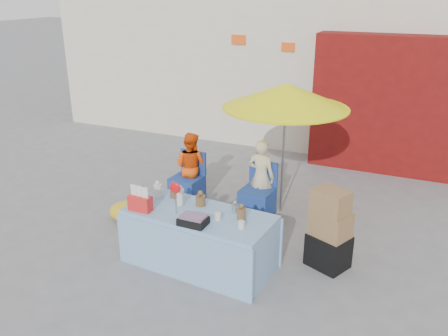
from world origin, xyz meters
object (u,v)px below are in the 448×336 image
at_px(chair_left, 188,188).
at_px(chair_right, 257,200).
at_px(umbrella, 286,96).
at_px(vendor_orange, 191,166).
at_px(market_table, 199,238).
at_px(vendor_beige, 261,177).
at_px(box_stack, 330,232).

relative_size(chair_left, chair_right, 1.00).
distance_m(chair_right, umbrella, 1.69).
xyz_separation_m(chair_left, chair_right, (1.25, 0.00, 0.00)).
relative_size(chair_right, vendor_orange, 0.72).
relative_size(market_table, umbrella, 0.96).
bearing_deg(umbrella, vendor_beige, -153.43).
distance_m(market_table, chair_left, 1.95).
distance_m(vendor_orange, box_stack, 2.83).
relative_size(vendor_beige, umbrella, 0.58).
xyz_separation_m(chair_right, umbrella, (0.30, 0.28, 1.64)).
xyz_separation_m(vendor_orange, vendor_beige, (1.25, 0.00, 0.02)).
bearing_deg(vendor_beige, chair_left, 10.57).
height_order(umbrella, box_stack, umbrella).
relative_size(chair_right, umbrella, 0.41).
xyz_separation_m(umbrella, box_stack, (1.04, -1.29, -1.39)).
xyz_separation_m(chair_right, vendor_beige, (-0.00, 0.13, 0.35)).
xyz_separation_m(market_table, box_stack, (1.54, 0.63, 0.12)).
height_order(vendor_beige, umbrella, umbrella).
distance_m(market_table, box_stack, 1.67).
bearing_deg(market_table, chair_right, 87.79).
bearing_deg(chair_right, vendor_beige, 94.95).
distance_m(chair_right, vendor_beige, 0.38).
bearing_deg(market_table, vendor_beige, 88.34).
height_order(market_table, umbrella, umbrella).
bearing_deg(vendor_beige, chair_right, 94.95).
height_order(chair_right, umbrella, umbrella).
relative_size(vendor_orange, vendor_beige, 0.97).
height_order(vendor_orange, box_stack, vendor_orange).
xyz_separation_m(chair_right, vendor_orange, (-1.25, 0.13, 0.33)).
relative_size(chair_right, vendor_beige, 0.70).
distance_m(chair_left, chair_right, 1.25).
distance_m(chair_left, vendor_beige, 1.30).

